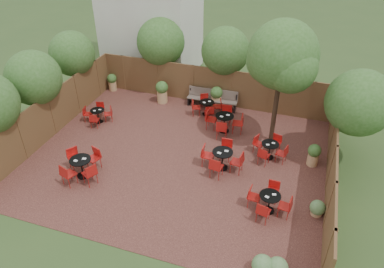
% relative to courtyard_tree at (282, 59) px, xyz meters
% --- Properties ---
extents(ground, '(80.00, 80.00, 0.00)m').
position_rel_courtyard_tree_xyz_m(ground, '(-3.50, -2.53, -3.90)').
color(ground, '#354F23').
rests_on(ground, ground).
extents(courtyard_paving, '(12.00, 10.00, 0.02)m').
position_rel_courtyard_tree_xyz_m(courtyard_paving, '(-3.50, -2.53, -3.89)').
color(courtyard_paving, '#381C17').
rests_on(courtyard_paving, ground).
extents(fence_back, '(12.00, 0.08, 2.00)m').
position_rel_courtyard_tree_xyz_m(fence_back, '(-3.50, 2.47, -2.90)').
color(fence_back, brown).
rests_on(fence_back, ground).
extents(fence_left, '(0.08, 10.00, 2.00)m').
position_rel_courtyard_tree_xyz_m(fence_left, '(-9.50, -2.53, -2.90)').
color(fence_left, brown).
rests_on(fence_left, ground).
extents(fence_right, '(0.08, 10.00, 2.00)m').
position_rel_courtyard_tree_xyz_m(fence_right, '(2.50, -2.53, -2.90)').
color(fence_right, brown).
rests_on(fence_right, ground).
extents(neighbour_building, '(5.00, 4.00, 8.00)m').
position_rel_courtyard_tree_xyz_m(neighbour_building, '(-8.00, 5.47, 0.10)').
color(neighbour_building, beige).
rests_on(neighbour_building, ground).
extents(overhang_foliage, '(15.80, 10.67, 2.55)m').
position_rel_courtyard_tree_xyz_m(overhang_foliage, '(-5.26, 0.04, -1.18)').
color(overhang_foliage, '#2E591C').
rests_on(overhang_foliage, ground).
extents(courtyard_tree, '(2.90, 2.81, 5.44)m').
position_rel_courtyard_tree_xyz_m(courtyard_tree, '(0.00, 0.00, 0.00)').
color(courtyard_tree, black).
rests_on(courtyard_tree, courtyard_paving).
extents(park_bench_left, '(1.58, 0.56, 0.97)m').
position_rel_courtyard_tree_xyz_m(park_bench_left, '(-2.82, 2.09, -3.38)').
color(park_bench_left, brown).
rests_on(park_bench_left, courtyard_paving).
extents(park_bench_right, '(1.52, 0.49, 0.94)m').
position_rel_courtyard_tree_xyz_m(park_bench_right, '(-3.86, 2.09, -3.40)').
color(park_bench_right, brown).
rests_on(park_bench_right, courtyard_paving).
extents(bistro_tables, '(10.16, 7.68, 0.96)m').
position_rel_courtyard_tree_xyz_m(bistro_tables, '(-2.94, -1.96, -3.43)').
color(bistro_tables, black).
rests_on(bistro_tables, courtyard_paving).
extents(planters, '(11.49, 3.94, 1.18)m').
position_rel_courtyard_tree_xyz_m(planters, '(-4.23, 1.40, -3.29)').
color(planters, tan).
rests_on(planters, courtyard_paving).
extents(low_shrubs, '(1.98, 3.56, 0.68)m').
position_rel_courtyard_tree_xyz_m(low_shrubs, '(1.29, -6.28, -3.56)').
color(low_shrubs, tan).
rests_on(low_shrubs, courtyard_paving).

